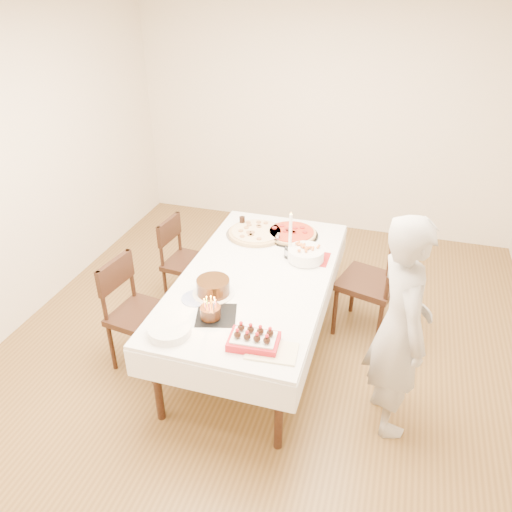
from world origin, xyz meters
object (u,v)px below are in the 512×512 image
(strawberry_box, at_px, (254,340))
(pasta_bowl, at_px, (306,254))
(dining_table, at_px, (256,313))
(chair_left_dessert, at_px, (142,315))
(taper_candle, at_px, (290,235))
(cola_glass, at_px, (242,222))
(person, at_px, (400,328))
(chair_right_savory, at_px, (369,283))
(pizza_pepperoni, at_px, (291,233))
(pizza_white, at_px, (256,233))
(birthday_cake, at_px, (210,308))
(layer_cake, at_px, (213,287))
(chair_left_savory, at_px, (189,263))

(strawberry_box, bearing_deg, pasta_bowl, 85.04)
(dining_table, height_order, chair_left_dessert, chair_left_dessert)
(taper_candle, bearing_deg, chair_left_dessert, -143.01)
(cola_glass, bearing_deg, person, -39.48)
(chair_right_savory, distance_m, pizza_pepperoni, 0.81)
(pizza_white, bearing_deg, person, -39.96)
(chair_left_dessert, height_order, strawberry_box, chair_left_dessert)
(dining_table, bearing_deg, birthday_cake, -102.53)
(dining_table, distance_m, chair_right_savory, 1.01)
(chair_left_dessert, xyz_separation_m, pizza_white, (0.63, 1.06, 0.30))
(taper_candle, relative_size, strawberry_box, 1.30)
(chair_left_dessert, relative_size, pizza_white, 1.71)
(chair_right_savory, height_order, layer_cake, chair_right_savory)
(pizza_white, height_order, pizza_pepperoni, same)
(chair_right_savory, relative_size, chair_left_dessert, 1.08)
(pizza_pepperoni, xyz_separation_m, cola_glass, (-0.48, 0.04, 0.03))
(person, distance_m, pizza_white, 1.71)
(chair_right_savory, relative_size, birthday_cake, 6.92)
(chair_right_savory, height_order, pizza_pepperoni, chair_right_savory)
(chair_left_dessert, relative_size, person, 0.57)
(chair_left_dessert, height_order, cola_glass, chair_left_dessert)
(chair_left_dessert, bearing_deg, pizza_pepperoni, -121.40)
(dining_table, xyz_separation_m, pizza_pepperoni, (0.12, 0.73, 0.40))
(dining_table, xyz_separation_m, chair_left_dessert, (-0.82, -0.42, 0.09))
(pasta_bowl, bearing_deg, birthday_cake, -115.95)
(pizza_pepperoni, bearing_deg, chair_left_dessert, -129.33)
(chair_right_savory, height_order, chair_left_savory, chair_right_savory)
(chair_right_savory, relative_size, pizza_white, 1.85)
(chair_left_savory, bearing_deg, chair_left_dessert, 94.88)
(dining_table, distance_m, person, 1.29)
(dining_table, xyz_separation_m, cola_glass, (-0.37, 0.77, 0.42))
(person, bearing_deg, taper_candle, 29.75)
(chair_left_dessert, height_order, pasta_bowl, chair_left_dessert)
(chair_right_savory, xyz_separation_m, pizza_pepperoni, (-0.74, 0.20, 0.27))
(pasta_bowl, bearing_deg, chair_left_dessert, -146.87)
(birthday_cake, distance_m, strawberry_box, 0.42)
(pizza_pepperoni, distance_m, strawberry_box, 1.55)
(taper_candle, bearing_deg, chair_left_savory, 171.83)
(chair_left_dessert, bearing_deg, layer_cake, -165.34)
(pizza_white, distance_m, birthday_cake, 1.28)
(chair_left_savory, height_order, birthday_cake, birthday_cake)
(pasta_bowl, relative_size, birthday_cake, 2.05)
(dining_table, height_order, taper_candle, taper_candle)
(pizza_white, relative_size, cola_glass, 5.55)
(dining_table, bearing_deg, person, -22.08)
(chair_left_savory, bearing_deg, chair_right_savory, -173.21)
(pizza_white, bearing_deg, dining_table, -73.38)
(strawberry_box, bearing_deg, dining_table, 105.78)
(chair_right_savory, xyz_separation_m, layer_cake, (-1.08, -0.87, 0.31))
(person, relative_size, layer_cake, 5.22)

